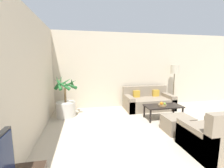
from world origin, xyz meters
name	(u,v)px	position (x,y,z in m)	size (l,w,h in m)	color
wall_back	(140,70)	(0.00, 6.44, 1.35)	(7.85, 0.06, 2.70)	beige
wall_left	(2,87)	(-3.15, 3.20, 1.35)	(0.06, 8.01, 2.70)	beige
potted_palm	(66,104)	(-2.67, 5.67, 0.39)	(0.69, 0.76, 1.28)	beige
sofa_loveseat	(148,102)	(0.12, 5.92, 0.26)	(1.68, 0.86, 0.78)	gray
floor_lamp	(175,72)	(1.19, 6.05, 1.29)	(0.28, 0.28, 1.55)	brown
coffee_table	(163,107)	(0.14, 4.93, 0.35)	(1.07, 0.52, 0.40)	black
fruit_bowl	(162,105)	(0.10, 4.92, 0.42)	(0.24, 0.24, 0.04)	#997A4C
apple_red	(162,103)	(0.11, 4.95, 0.48)	(0.07, 0.07, 0.07)	red
apple_green	(165,104)	(0.14, 4.86, 0.48)	(0.07, 0.07, 0.07)	olive
orange_fruit	(161,103)	(0.06, 4.89, 0.49)	(0.09, 0.09, 0.09)	orange
armchair	(212,139)	(0.13, 3.23, 0.28)	(0.82, 0.86, 0.88)	gray
ottoman	(177,124)	(0.07, 4.13, 0.19)	(0.65, 0.51, 0.37)	gray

